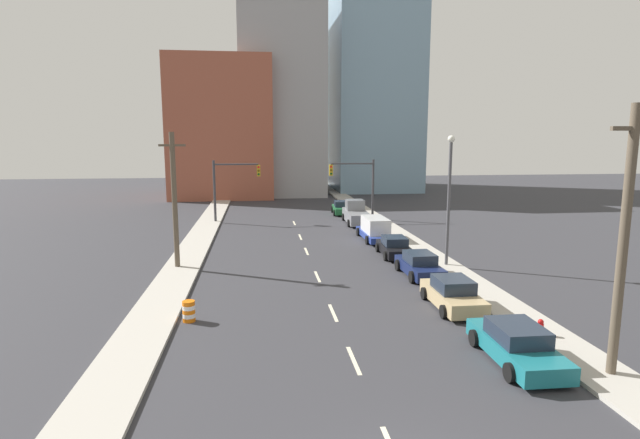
{
  "coord_description": "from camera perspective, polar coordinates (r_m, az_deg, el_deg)",
  "views": [
    {
      "loc": [
        -3.36,
        -9.55,
        8.08
      ],
      "look_at": [
        1.1,
        26.79,
        2.2
      ],
      "focal_mm": 28.0,
      "sensor_mm": 36.0,
      "label": 1
    }
  ],
  "objects": [
    {
      "name": "sidewalk_left",
      "position": [
        56.87,
        -11.92,
        0.84
      ],
      "size": [
        2.3,
        93.08,
        0.16
      ],
      "color": "#ADA89E",
      "rests_on": "ground"
    },
    {
      "name": "sidewalk_right",
      "position": [
        57.84,
        4.69,
        1.14
      ],
      "size": [
        2.3,
        93.08,
        0.16
      ],
      "color": "#ADA89E",
      "rests_on": "ground"
    },
    {
      "name": "lane_stripe_at_8m",
      "position": [
        19.21,
        3.87,
        -15.75
      ],
      "size": [
        0.16,
        2.4,
        0.01
      ],
      "primitive_type": "cube",
      "color": "beige",
      "rests_on": "ground"
    },
    {
      "name": "lane_stripe_at_13m",
      "position": [
        23.93,
        1.51,
        -10.6
      ],
      "size": [
        0.16,
        2.4,
        0.01
      ],
      "primitive_type": "cube",
      "color": "beige",
      "rests_on": "ground"
    },
    {
      "name": "lane_stripe_at_19m",
      "position": [
        29.91,
        -0.3,
        -6.54
      ],
      "size": [
        0.16,
        2.4,
        0.01
      ],
      "primitive_type": "cube",
      "color": "beige",
      "rests_on": "ground"
    },
    {
      "name": "lane_stripe_at_26m",
      "position": [
        36.54,
        -1.56,
        -3.65
      ],
      "size": [
        0.16,
        2.4,
        0.01
      ],
      "primitive_type": "cube",
      "color": "beige",
      "rests_on": "ground"
    },
    {
      "name": "lane_stripe_at_31m",
      "position": [
        41.85,
        -2.27,
        -2.01
      ],
      "size": [
        0.16,
        2.4,
        0.01
      ],
      "primitive_type": "cube",
      "color": "beige",
      "rests_on": "ground"
    },
    {
      "name": "lane_stripe_at_39m",
      "position": [
        48.86,
        -2.97,
        -0.4
      ],
      "size": [
        0.16,
        2.4,
        0.01
      ],
      "primitive_type": "cube",
      "color": "beige",
      "rests_on": "ground"
    },
    {
      "name": "building_brick_left",
      "position": [
        74.76,
        -11.02,
        10.1
      ],
      "size": [
        14.0,
        16.0,
        19.15
      ],
      "color": "#9E513D",
      "rests_on": "ground"
    },
    {
      "name": "building_office_center",
      "position": [
        78.88,
        -4.55,
        13.41
      ],
      "size": [
        12.0,
        20.0,
        28.04
      ],
      "color": "#99999E",
      "rests_on": "ground"
    },
    {
      "name": "building_glass_right",
      "position": [
        85.03,
        5.77,
        14.69
      ],
      "size": [
        13.0,
        20.0,
        32.8
      ],
      "color": "#7A9EB7",
      "rests_on": "ground"
    },
    {
      "name": "traffic_signal_left",
      "position": [
        49.52,
        -10.47,
        4.23
      ],
      "size": [
        4.59,
        0.35,
        6.1
      ],
      "color": "#38383D",
      "rests_on": "ground"
    },
    {
      "name": "traffic_signal_right",
      "position": [
        50.46,
        4.62,
        4.44
      ],
      "size": [
        4.59,
        0.35,
        6.1
      ],
      "color": "#38383D",
      "rests_on": "ground"
    },
    {
      "name": "utility_pole_right_near",
      "position": [
        19.24,
        31.36,
        -2.23
      ],
      "size": [
        1.6,
        0.32,
        9.23
      ],
      "color": "brown",
      "rests_on": "ground"
    },
    {
      "name": "utility_pole_left_mid",
      "position": [
        32.17,
        -16.29,
        2.17
      ],
      "size": [
        1.6,
        0.32,
        8.54
      ],
      "color": "brown",
      "rests_on": "ground"
    },
    {
      "name": "traffic_barrel",
      "position": [
        23.45,
        -14.76,
        -10.1
      ],
      "size": [
        0.56,
        0.56,
        0.95
      ],
      "color": "orange",
      "rests_on": "ground"
    },
    {
      "name": "street_lamp",
      "position": [
        32.35,
        14.54,
        3.07
      ],
      "size": [
        0.44,
        0.44,
        8.34
      ],
      "color": "#4C4C51",
      "rests_on": "ground"
    },
    {
      "name": "fire_hydrant",
      "position": [
        22.75,
        23.86,
        -11.38
      ],
      "size": [
        0.26,
        0.26,
        0.84
      ],
      "color": "red",
      "rests_on": "ground"
    },
    {
      "name": "sedan_teal",
      "position": [
        20.17,
        21.55,
        -13.15
      ],
      "size": [
        2.24,
        4.82,
        1.41
      ],
      "rotation": [
        0.0,
        0.0,
        -0.02
      ],
      "color": "#196B75",
      "rests_on": "ground"
    },
    {
      "name": "sedan_tan",
      "position": [
        25.25,
        14.92,
        -8.26
      ],
      "size": [
        2.13,
        4.46,
        1.48
      ],
      "rotation": [
        0.0,
        0.0,
        -0.01
      ],
      "color": "tan",
      "rests_on": "ground"
    },
    {
      "name": "sedan_navy",
      "position": [
        30.48,
        11.31,
        -5.15
      ],
      "size": [
        2.11,
        4.51,
        1.43
      ],
      "rotation": [
        0.0,
        0.0,
        0.02
      ],
      "color": "#141E47",
      "rests_on": "ground"
    },
    {
      "name": "sedan_black",
      "position": [
        35.39,
        8.5,
        -3.13
      ],
      "size": [
        2.16,
        4.42,
        1.36
      ],
      "rotation": [
        0.0,
        0.0,
        -0.03
      ],
      "color": "black",
      "rests_on": "ground"
    },
    {
      "name": "box_truck_blue",
      "position": [
        40.7,
        6.3,
        -1.1
      ],
      "size": [
        2.22,
        5.71,
        1.86
      ],
      "rotation": [
        0.0,
        0.0,
        0.01
      ],
      "color": "navy",
      "rests_on": "ground"
    },
    {
      "name": "pickup_truck_gray",
      "position": [
        48.72,
        4.13,
        0.62
      ],
      "size": [
        2.37,
        6.18,
        2.21
      ],
      "rotation": [
        0.0,
        0.0,
        -0.03
      ],
      "color": "slate",
      "rests_on": "ground"
    },
    {
      "name": "sedan_green",
      "position": [
        54.64,
        2.54,
        1.32
      ],
      "size": [
        2.36,
        4.51,
        1.45
      ],
      "rotation": [
        0.0,
        0.0,
        -0.06
      ],
      "color": "#1E6033",
      "rests_on": "ground"
    }
  ]
}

